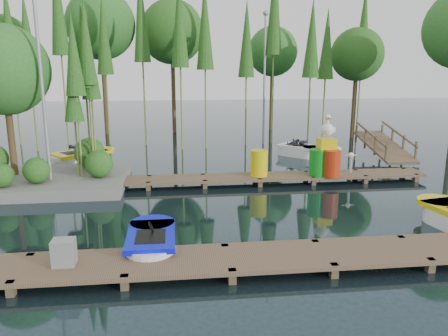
{
  "coord_description": "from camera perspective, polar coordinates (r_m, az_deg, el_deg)",
  "views": [
    {
      "loc": [
        -1.13,
        -13.19,
        4.31
      ],
      "look_at": [
        0.5,
        0.5,
        1.1
      ],
      "focal_mm": 35.0,
      "sensor_mm": 36.0,
      "label": 1
    }
  ],
  "objects": [
    {
      "name": "lamp_island",
      "position": [
        16.29,
        -22.87,
        11.93
      ],
      "size": [
        0.3,
        0.3,
        7.25
      ],
      "color": "gray",
      "rests_on": "ground"
    },
    {
      "name": "boat_blue",
      "position": [
        10.58,
        -9.46,
        -9.72
      ],
      "size": [
        1.11,
        2.45,
        0.82
      ],
      "rotation": [
        0.0,
        0.0,
        0.0
      ],
      "color": "white",
      "rests_on": "ground"
    },
    {
      "name": "drum_cluster",
      "position": [
        16.9,
        13.32,
        1.36
      ],
      "size": [
        1.33,
        1.22,
        2.29
      ],
      "color": "#0E8018",
      "rests_on": "far_dock"
    },
    {
      "name": "ramp",
      "position": [
        22.46,
        20.17,
        2.76
      ],
      "size": [
        1.5,
        3.94,
        1.49
      ],
      "color": "brown",
      "rests_on": "ground"
    },
    {
      "name": "tree_screen",
      "position": [
        23.87,
        -9.37,
        17.28
      ],
      "size": [
        34.42,
        18.53,
        10.31
      ],
      "color": "#49371F",
      "rests_on": "ground"
    },
    {
      "name": "near_dock",
      "position": [
        9.67,
        0.56,
        -11.84
      ],
      "size": [
        18.0,
        1.5,
        0.5
      ],
      "color": "brown",
      "rests_on": "ground"
    },
    {
      "name": "utility_cabinet",
      "position": [
        9.73,
        -20.18,
        -10.3
      ],
      "size": [
        0.45,
        0.38,
        0.55
      ],
      "primitive_type": "cube",
      "color": "gray",
      "rests_on": "near_dock"
    },
    {
      "name": "island",
      "position": [
        17.31,
        -24.41,
        8.22
      ],
      "size": [
        6.2,
        4.2,
        6.75
      ],
      "color": "slate",
      "rests_on": "ground"
    },
    {
      "name": "ground_plane",
      "position": [
        13.92,
        -1.81,
        -4.93
      ],
      "size": [
        90.0,
        90.0,
        0.0
      ],
      "primitive_type": "plane",
      "color": "#1F3239"
    },
    {
      "name": "seagull_post",
      "position": [
        17.44,
        16.24,
        1.11
      ],
      "size": [
        0.5,
        0.27,
        0.81
      ],
      "color": "gray",
      "rests_on": "far_dock"
    },
    {
      "name": "far_dock",
      "position": [
        16.35,
        0.91,
        -1.34
      ],
      "size": [
        15.0,
        1.2,
        0.5
      ],
      "color": "brown",
      "rests_on": "ground"
    },
    {
      "name": "boat_white_far",
      "position": [
        21.88,
        9.89,
        2.26
      ],
      "size": [
        2.58,
        2.59,
        1.19
      ],
      "rotation": [
        0.0,
        0.0,
        -0.1
      ],
      "color": "white",
      "rests_on": "ground"
    },
    {
      "name": "lamp_rear",
      "position": [
        24.73,
        5.33,
        12.94
      ],
      "size": [
        0.3,
        0.3,
        7.25
      ],
      "color": "gray",
      "rests_on": "ground"
    },
    {
      "name": "yellow_barrel",
      "position": [
        16.39,
        4.58,
        0.66
      ],
      "size": [
        0.65,
        0.65,
        0.98
      ],
      "primitive_type": "cylinder",
      "color": "#D5C10B",
      "rests_on": "far_dock"
    },
    {
      "name": "boat_yellow_far",
      "position": [
        20.53,
        -18.14,
        1.22
      ],
      "size": [
        3.15,
        2.85,
        1.48
      ],
      "rotation": [
        0.0,
        0.0,
        0.31
      ],
      "color": "white",
      "rests_on": "ground"
    }
  ]
}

